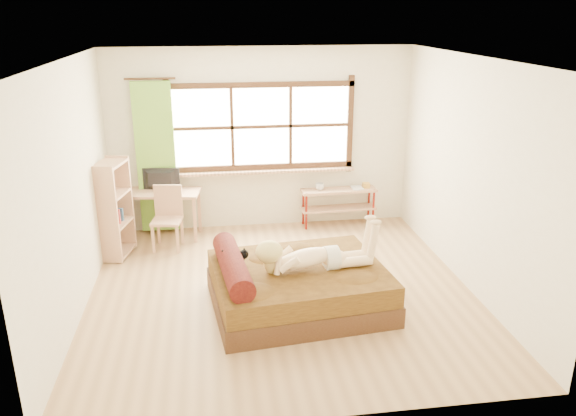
{
  "coord_description": "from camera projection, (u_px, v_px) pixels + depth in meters",
  "views": [
    {
      "loc": [
        -0.76,
        -5.95,
        3.18
      ],
      "look_at": [
        0.11,
        0.2,
        0.98
      ],
      "focal_mm": 35.0,
      "sensor_mm": 36.0,
      "label": 1
    }
  ],
  "objects": [
    {
      "name": "chair",
      "position": [
        168.0,
        213.0,
        7.85
      ],
      "size": [
        0.45,
        0.45,
        0.88
      ],
      "rotation": [
        0.0,
        0.0,
        -0.15
      ],
      "color": "#A37758",
      "rests_on": "floor"
    },
    {
      "name": "book",
      "position": [
        352.0,
        188.0,
        8.64
      ],
      "size": [
        0.18,
        0.24,
        0.02
      ],
      "primitive_type": "imported",
      "rotation": [
        0.0,
        0.0,
        0.03
      ],
      "color": "gray",
      "rests_on": "pipe_shelf"
    },
    {
      "name": "kitten",
      "position": [
        233.0,
        258.0,
        6.2
      ],
      "size": [
        0.3,
        0.14,
        0.23
      ],
      "primitive_type": null,
      "rotation": [
        0.0,
        0.0,
        0.11
      ],
      "color": "black",
      "rests_on": "bed"
    },
    {
      "name": "pipe_shelf",
      "position": [
        339.0,
        199.0,
        8.67
      ],
      "size": [
        1.17,
        0.33,
        0.66
      ],
      "rotation": [
        0.0,
        0.0,
        0.03
      ],
      "color": "#A37758",
      "rests_on": "floor"
    },
    {
      "name": "floor",
      "position": [
        281.0,
        291.0,
        6.72
      ],
      "size": [
        4.5,
        4.5,
        0.0
      ],
      "primitive_type": "plane",
      "color": "#9E754C",
      "rests_on": "ground"
    },
    {
      "name": "bookshelf",
      "position": [
        114.0,
        209.0,
        7.49
      ],
      "size": [
        0.45,
        0.63,
        1.32
      ],
      "rotation": [
        0.0,
        0.0,
        -0.23
      ],
      "color": "#A37758",
      "rests_on": "floor"
    },
    {
      "name": "wall_right",
      "position": [
        471.0,
        175.0,
        6.57
      ],
      "size": [
        0.0,
        4.5,
        4.5
      ],
      "primitive_type": "plane",
      "rotation": [
        1.57,
        0.0,
        -1.57
      ],
      "color": "silver",
      "rests_on": "floor"
    },
    {
      "name": "cup",
      "position": [
        320.0,
        187.0,
        8.55
      ],
      "size": [
        0.14,
        0.14,
        0.11
      ],
      "primitive_type": "imported",
      "rotation": [
        0.0,
        0.0,
        0.03
      ],
      "color": "gray",
      "rests_on": "pipe_shelf"
    },
    {
      "name": "wall_left",
      "position": [
        72.0,
        192.0,
        5.97
      ],
      "size": [
        0.0,
        4.5,
        4.5
      ],
      "primitive_type": "plane",
      "rotation": [
        1.57,
        0.0,
        1.57
      ],
      "color": "silver",
      "rests_on": "floor"
    },
    {
      "name": "bed",
      "position": [
        295.0,
        285.0,
        6.3
      ],
      "size": [
        2.06,
        1.72,
        0.72
      ],
      "rotation": [
        0.0,
        0.0,
        0.11
      ],
      "color": "black",
      "rests_on": "floor"
    },
    {
      "name": "woman",
      "position": [
        313.0,
        245.0,
        6.11
      ],
      "size": [
        1.37,
        0.52,
        0.57
      ],
      "primitive_type": null,
      "rotation": [
        0.0,
        0.0,
        0.11
      ],
      "color": "beige",
      "rests_on": "bed"
    },
    {
      "name": "ceiling",
      "position": [
        280.0,
        59.0,
        5.82
      ],
      "size": [
        4.5,
        4.5,
        0.0
      ],
      "primitive_type": "plane",
      "rotation": [
        3.14,
        0.0,
        0.0
      ],
      "color": "white",
      "rests_on": "wall_back"
    },
    {
      "name": "curtain",
      "position": [
        156.0,
        158.0,
        8.12
      ],
      "size": [
        0.55,
        0.1,
        2.2
      ],
      "primitive_type": "cube",
      "color": "#4D8D26",
      "rests_on": "wall_back"
    },
    {
      "name": "window",
      "position": [
        262.0,
        130.0,
        8.29
      ],
      "size": [
        2.8,
        0.16,
        1.46
      ],
      "color": "#FFEDBF",
      "rests_on": "wall_back"
    },
    {
      "name": "wall_back",
      "position": [
        262.0,
        140.0,
        8.37
      ],
      "size": [
        4.5,
        0.0,
        4.5
      ],
      "primitive_type": "plane",
      "rotation": [
        1.57,
        0.0,
        0.0
      ],
      "color": "silver",
      "rests_on": "floor"
    },
    {
      "name": "wall_front",
      "position": [
        319.0,
        271.0,
        4.17
      ],
      "size": [
        4.5,
        0.0,
        4.5
      ],
      "primitive_type": "plane",
      "rotation": [
        -1.57,
        0.0,
        0.0
      ],
      "color": "silver",
      "rests_on": "floor"
    },
    {
      "name": "monitor",
      "position": [
        160.0,
        180.0,
        8.1
      ],
      "size": [
        0.56,
        0.15,
        0.32
      ],
      "primitive_type": "imported",
      "rotation": [
        0.0,
        0.0,
        2.99
      ],
      "color": "black",
      "rests_on": "desk"
    },
    {
      "name": "desk",
      "position": [
        161.0,
        197.0,
        8.14
      ],
      "size": [
        1.19,
        0.67,
        0.7
      ],
      "rotation": [
        0.0,
        0.0,
        -0.15
      ],
      "color": "#A37758",
      "rests_on": "floor"
    }
  ]
}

